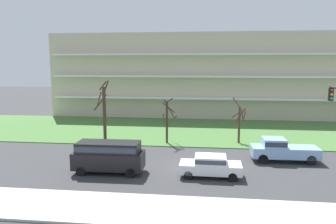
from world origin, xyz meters
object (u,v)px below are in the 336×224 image
object	(u,v)px
tree_far_left	(104,110)
tree_left	(167,120)
van_black_center_right	(109,155)
pickup_blue_near_left	(282,149)
tree_center	(239,121)
sedan_white_center_left	(210,165)

from	to	relation	value
tree_far_left	tree_left	distance (m)	6.92
tree_far_left	van_black_center_right	xyz separation A→B (m)	(3.53, -10.12, -1.80)
pickup_blue_near_left	van_black_center_right	size ratio (longest dim) A/B	1.04
tree_center	tree_far_left	bearing A→B (deg)	-179.71
van_black_center_right	tree_far_left	bearing A→B (deg)	108.33
pickup_blue_near_left	sedan_white_center_left	bearing A→B (deg)	35.94
tree_center	sedan_white_center_left	world-z (taller)	tree_center
tree_far_left	van_black_center_right	bearing A→B (deg)	-70.78
pickup_blue_near_left	tree_left	bearing A→B (deg)	-26.54
pickup_blue_near_left	tree_far_left	bearing A→B (deg)	-19.60
sedan_white_center_left	tree_far_left	bearing A→B (deg)	138.27
tree_left	van_black_center_right	size ratio (longest dim) A/B	0.89
tree_center	van_black_center_right	size ratio (longest dim) A/B	0.91
tree_center	pickup_blue_near_left	size ratio (longest dim) A/B	0.88
pickup_blue_near_left	van_black_center_right	bearing A→B (deg)	17.23
tree_far_left	tree_center	world-z (taller)	tree_far_left
tree_far_left	van_black_center_right	distance (m)	10.87
tree_far_left	sedan_white_center_left	world-z (taller)	tree_far_left
tree_center	van_black_center_right	bearing A→B (deg)	-135.87
tree_center	pickup_blue_near_left	xyz separation A→B (m)	(2.94, -5.69, -1.27)
tree_left	sedan_white_center_left	size ratio (longest dim) A/B	1.05
tree_center	pickup_blue_near_left	world-z (taller)	tree_center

